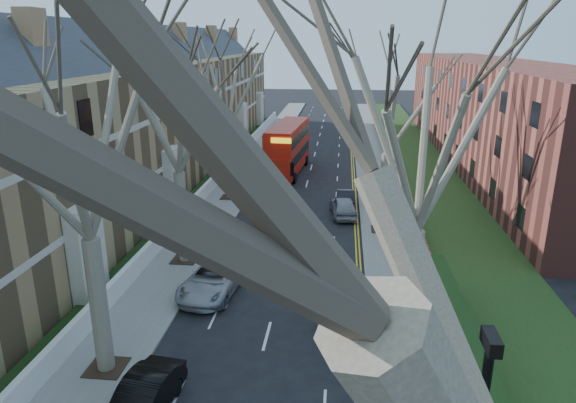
% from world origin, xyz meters
% --- Properties ---
extents(pavement_left, '(3.00, 102.00, 0.12)m').
position_xyz_m(pavement_left, '(-6.00, 39.00, 0.06)').
color(pavement_left, slate).
rests_on(pavement_left, ground).
extents(pavement_right, '(3.00, 102.00, 0.12)m').
position_xyz_m(pavement_right, '(6.00, 39.00, 0.06)').
color(pavement_right, slate).
rests_on(pavement_right, ground).
extents(terrace_left, '(9.70, 78.00, 13.60)m').
position_xyz_m(terrace_left, '(-13.65, 31.00, 5.53)').
color(terrace_left, '#9A7A4E').
rests_on(terrace_left, ground).
extents(flats_right, '(13.97, 54.00, 10.00)m').
position_xyz_m(flats_right, '(17.46, 43.00, 4.98)').
color(flats_right, brown).
rests_on(flats_right, ground).
extents(front_wall_left, '(0.30, 78.00, 1.00)m').
position_xyz_m(front_wall_left, '(-7.65, 31.00, 0.62)').
color(front_wall_left, white).
rests_on(front_wall_left, ground).
extents(grass_verge_right, '(6.00, 102.00, 0.06)m').
position_xyz_m(grass_verge_right, '(10.50, 39.00, 0.15)').
color(grass_verge_right, '#213A15').
rests_on(grass_verge_right, ground).
extents(tree_left_mid, '(10.50, 10.50, 14.71)m').
position_xyz_m(tree_left_mid, '(-5.70, 6.00, 9.56)').
color(tree_left_mid, '#695E4B').
rests_on(tree_left_mid, ground).
extents(tree_left_far, '(10.15, 10.15, 14.22)m').
position_xyz_m(tree_left_far, '(-5.70, 16.00, 9.24)').
color(tree_left_far, '#695E4B').
rests_on(tree_left_far, ground).
extents(tree_left_dist, '(10.50, 10.50, 14.71)m').
position_xyz_m(tree_left_dist, '(-5.70, 28.00, 9.56)').
color(tree_left_dist, '#695E4B').
rests_on(tree_left_dist, ground).
extents(tree_right_mid, '(10.50, 10.50, 14.71)m').
position_xyz_m(tree_right_mid, '(5.70, 8.00, 9.56)').
color(tree_right_mid, '#695E4B').
rests_on(tree_right_mid, ground).
extents(tree_right_far, '(10.15, 10.15, 14.22)m').
position_xyz_m(tree_right_far, '(5.70, 22.00, 9.24)').
color(tree_right_far, '#695E4B').
rests_on(tree_right_far, ground).
extents(double_decker_bus, '(3.35, 10.80, 4.46)m').
position_xyz_m(double_decker_bus, '(-2.05, 36.62, 2.19)').
color(double_decker_bus, '#AC1A0C').
rests_on(double_decker_bus, ground).
extents(car_left_mid, '(1.89, 4.24, 1.35)m').
position_xyz_m(car_left_mid, '(-3.38, 3.74, 0.68)').
color(car_left_mid, black).
rests_on(car_left_mid, ground).
extents(car_left_far, '(3.09, 5.48, 1.44)m').
position_xyz_m(car_left_far, '(-3.16, 12.69, 0.72)').
color(car_left_far, '#98999D').
rests_on(car_left_far, ground).
extents(car_right_near, '(2.60, 5.57, 1.57)m').
position_xyz_m(car_right_near, '(3.45, 10.90, 0.79)').
color(car_right_near, navy).
rests_on(car_right_near, ground).
extents(car_right_mid, '(2.14, 4.28, 1.40)m').
position_xyz_m(car_right_mid, '(3.15, 24.84, 0.70)').
color(car_right_mid, gray).
rests_on(car_right_mid, ground).
extents(car_right_far, '(1.40, 3.88, 1.27)m').
position_xyz_m(car_right_far, '(3.32, 27.34, 0.64)').
color(car_right_far, black).
rests_on(car_right_far, ground).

